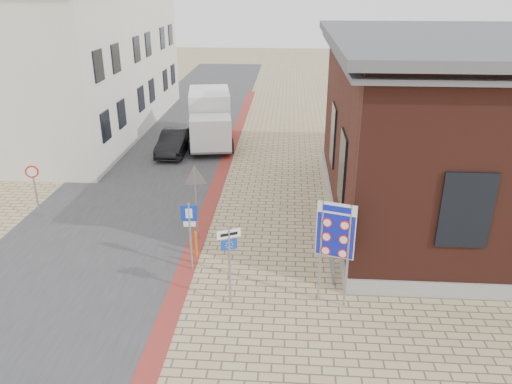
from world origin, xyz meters
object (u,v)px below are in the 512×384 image
(sedan, at_px, (174,142))
(parking_sign, at_px, (190,226))
(box_truck, at_px, (210,118))
(essen_sign, at_px, (229,252))
(border_sign, at_px, (336,233))
(bollard, at_px, (196,244))

(sedan, distance_m, parking_sign, 11.99)
(box_truck, bearing_deg, essen_sign, -88.72)
(sedan, xyz_separation_m, border_sign, (7.39, -13.04, 1.63))
(box_truck, relative_size, bollard, 6.12)
(box_truck, xyz_separation_m, parking_sign, (1.43, -13.37, 0.08))
(box_truck, distance_m, bollard, 12.70)
(sedan, height_order, essen_sign, essen_sign)
(border_sign, xyz_separation_m, essen_sign, (-2.87, -0.20, -0.61))
(border_sign, xyz_separation_m, parking_sign, (-4.30, 1.50, -0.69))
(parking_sign, bearing_deg, bollard, 83.66)
(sedan, distance_m, border_sign, 15.08)
(essen_sign, height_order, bollard, essen_sign)
(border_sign, relative_size, bollard, 3.31)
(border_sign, distance_m, parking_sign, 4.61)
(border_sign, height_order, essen_sign, border_sign)
(sedan, bearing_deg, parking_sign, -74.39)
(essen_sign, height_order, parking_sign, essen_sign)
(essen_sign, distance_m, bollard, 3.11)
(sedan, distance_m, essen_sign, 14.03)
(sedan, bearing_deg, box_truck, 48.38)
(sedan, xyz_separation_m, parking_sign, (3.09, -11.54, 0.94))
(bollard, bearing_deg, sedan, 106.05)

